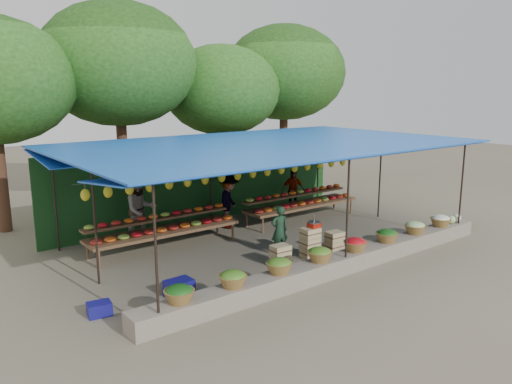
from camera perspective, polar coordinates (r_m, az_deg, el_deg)
ground at (r=14.01m, az=1.30°, el=-5.88°), size 60.00×60.00×0.00m
stone_curb at (r=12.04m, az=9.64°, el=-8.05°), size 10.60×0.55×0.40m
stall_canopy at (r=13.48m, az=1.18°, el=5.09°), size 10.80×6.60×2.82m
produce_baskets at (r=11.86m, az=9.37°, el=-6.50°), size 8.98×0.58×0.34m
netting_backdrop at (r=16.19m, az=-5.71°, el=1.06°), size 10.60×0.06×2.50m
tree_row at (r=18.71m, az=-9.50°, el=13.03°), size 16.51×5.50×7.12m
fruit_table_left at (r=13.62m, az=-10.53°, el=-3.93°), size 4.21×0.95×0.93m
fruit_table_right at (r=16.42m, az=5.15°, el=-1.07°), size 4.21×0.95×0.93m
crate_counter at (r=12.88m, az=6.12°, el=-6.10°), size 2.37×0.36×0.77m
weighing_scale at (r=12.82m, az=6.65°, el=-3.68°), size 0.31×0.31×0.33m
vendor_seated at (r=12.94m, az=2.70°, el=-4.40°), size 0.54×0.42×1.30m
customer_left at (r=14.23m, az=-13.06°, el=-1.97°), size 0.95×0.76×1.88m
customer_mid at (r=15.34m, az=-3.11°, el=-1.08°), size 1.22×1.18×1.67m
customer_right at (r=17.45m, az=4.22°, el=0.18°), size 0.94×0.59×1.49m
blue_crate_front at (r=10.72m, az=-8.78°, el=-10.76°), size 0.57×0.42×0.34m
blue_crate_back at (r=10.19m, az=-17.47°, el=-12.64°), size 0.48×0.38×0.26m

